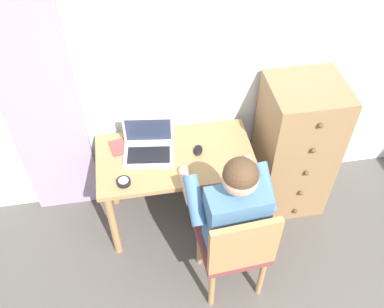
{
  "coord_description": "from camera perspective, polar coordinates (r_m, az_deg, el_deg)",
  "views": [
    {
      "loc": [
        -0.7,
        -0.15,
        2.83
      ],
      "look_at": [
        -0.38,
        1.74,
        0.81
      ],
      "focal_mm": 40.17,
      "sensor_mm": 36.0,
      "label": 1
    }
  ],
  "objects": [
    {
      "name": "wall_back",
      "position": [
        2.92,
        6.08,
        13.4
      ],
      "size": [
        4.8,
        0.05,
        2.5
      ],
      "primitive_type": "cube",
      "color": "silver",
      "rests_on": "ground_plane"
    },
    {
      "name": "curtain_panel",
      "position": [
        2.92,
        -19.91,
        7.44
      ],
      "size": [
        0.5,
        0.03,
        2.24
      ],
      "primitive_type": "cube",
      "color": "#B29EBC",
      "rests_on": "ground_plane"
    },
    {
      "name": "desk",
      "position": [
        3.01,
        -2.2,
        -1.72
      ],
      "size": [
        1.07,
        0.58,
        0.71
      ],
      "color": "tan",
      "rests_on": "ground_plane"
    },
    {
      "name": "dresser",
      "position": [
        3.26,
        13.49,
        0.78
      ],
      "size": [
        0.51,
        0.5,
        1.13
      ],
      "color": "#9E754C",
      "rests_on": "ground_plane"
    },
    {
      "name": "chair",
      "position": [
        2.74,
        5.85,
        -12.2
      ],
      "size": [
        0.45,
        0.43,
        0.89
      ],
      "color": "brown",
      "rests_on": "ground_plane"
    },
    {
      "name": "person_seated",
      "position": [
        2.68,
        4.98,
        -6.93
      ],
      "size": [
        0.55,
        0.6,
        1.21
      ],
      "color": "#6B84AD",
      "rests_on": "ground_plane"
    },
    {
      "name": "laptop",
      "position": [
        2.92,
        -5.78,
        1.06
      ],
      "size": [
        0.37,
        0.29,
        0.24
      ],
      "color": "silver",
      "rests_on": "desk"
    },
    {
      "name": "computer_mouse",
      "position": [
        2.93,
        0.82,
        0.52
      ],
      "size": [
        0.09,
        0.11,
        0.03
      ],
      "primitive_type": "ellipsoid",
      "rotation": [
        0.0,
        0.0,
        -0.3
      ],
      "color": "black",
      "rests_on": "desk"
    },
    {
      "name": "desk_clock",
      "position": [
        2.78,
        -9.06,
        -3.67
      ],
      "size": [
        0.09,
        0.09,
        0.03
      ],
      "color": "black",
      "rests_on": "desk"
    },
    {
      "name": "notebook_pad",
      "position": [
        3.01,
        -8.78,
        1.14
      ],
      "size": [
        0.24,
        0.19,
        0.01
      ],
      "primitive_type": "cube",
      "rotation": [
        0.0,
        0.0,
        0.21
      ],
      "color": "#994742",
      "rests_on": "desk"
    }
  ]
}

